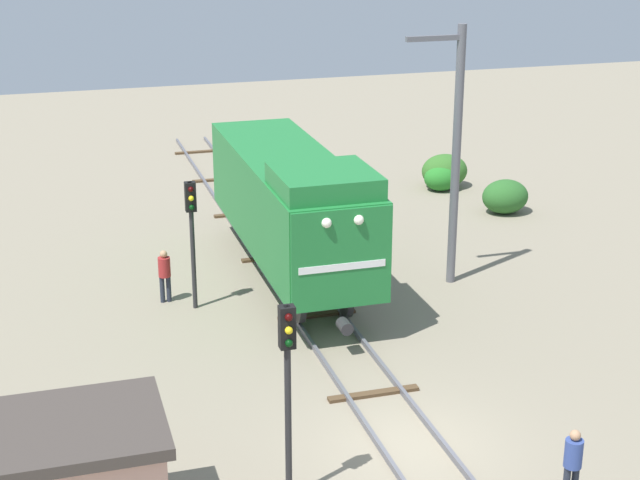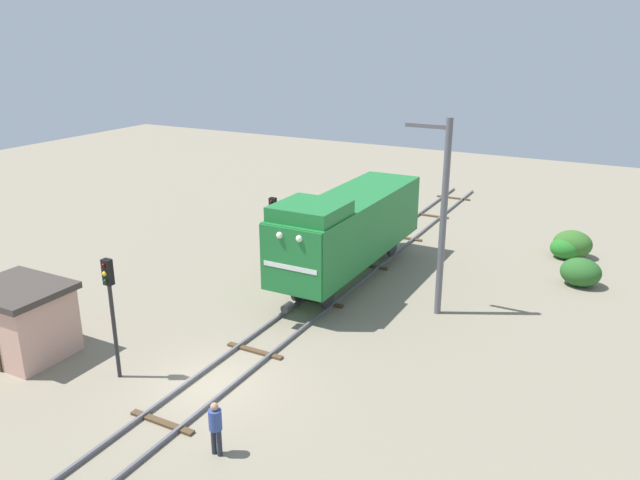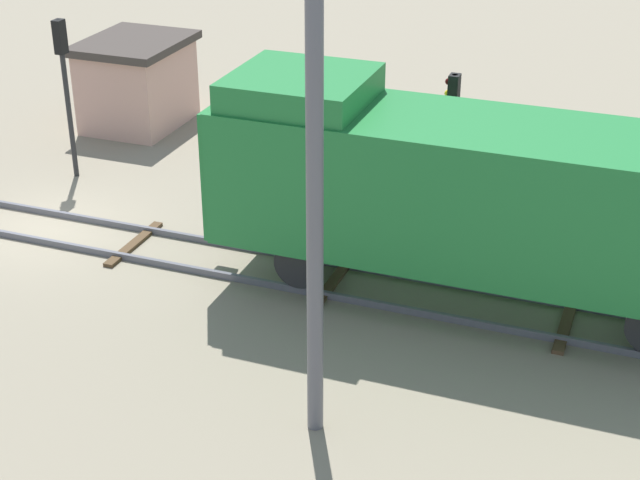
{
  "view_description": "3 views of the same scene",
  "coord_description": "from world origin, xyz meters",
  "px_view_note": "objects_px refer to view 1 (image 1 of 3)",
  "views": [
    {
      "loc": [
        -7.59,
        -18.26,
        12.06
      ],
      "look_at": [
        0.05,
        7.53,
        2.49
      ],
      "focal_mm": 55.0,
      "sensor_mm": 36.0,
      "label": 1
    },
    {
      "loc": [
        12.07,
        -14.76,
        11.55
      ],
      "look_at": [
        -0.43,
        8.61,
        2.61
      ],
      "focal_mm": 35.0,
      "sensor_mm": 36.0,
      "label": 2
    },
    {
      "loc": [
        18.06,
        14.18,
        10.78
      ],
      "look_at": [
        0.82,
        7.67,
        1.45
      ],
      "focal_mm": 55.0,
      "sensor_mm": 36.0,
      "label": 3
    }
  ],
  "objects_px": {
    "locomotive": "(291,201)",
    "traffic_signal_near": "(288,368)",
    "worker_near_track": "(573,460)",
    "catenary_mast": "(455,151)",
    "traffic_signal_mid": "(192,221)",
    "worker_by_signal": "(165,272)"
  },
  "relations": [
    {
      "from": "locomotive",
      "to": "traffic_signal_near",
      "type": "height_order",
      "value": "locomotive"
    },
    {
      "from": "worker_near_track",
      "to": "catenary_mast",
      "type": "relative_size",
      "value": 0.2
    },
    {
      "from": "locomotive",
      "to": "traffic_signal_near",
      "type": "distance_m",
      "value": 12.18
    },
    {
      "from": "worker_near_track",
      "to": "catenary_mast",
      "type": "bearing_deg",
      "value": -98.01
    },
    {
      "from": "traffic_signal_near",
      "to": "worker_near_track",
      "type": "distance_m",
      "value": 6.23
    },
    {
      "from": "catenary_mast",
      "to": "traffic_signal_mid",
      "type": "bearing_deg",
      "value": 178.48
    },
    {
      "from": "locomotive",
      "to": "traffic_signal_near",
      "type": "xyz_separation_m",
      "value": [
        -3.2,
        -11.75,
        0.28
      ]
    },
    {
      "from": "worker_near_track",
      "to": "catenary_mast",
      "type": "distance_m",
      "value": 12.83
    },
    {
      "from": "traffic_signal_near",
      "to": "traffic_signal_mid",
      "type": "xyz_separation_m",
      "value": [
        -0.2,
        10.53,
        -0.25
      ]
    },
    {
      "from": "traffic_signal_mid",
      "to": "catenary_mast",
      "type": "xyz_separation_m",
      "value": [
        8.34,
        -0.22,
        1.62
      ]
    },
    {
      "from": "locomotive",
      "to": "worker_by_signal",
      "type": "bearing_deg",
      "value": -173.4
    },
    {
      "from": "locomotive",
      "to": "catenary_mast",
      "type": "distance_m",
      "value": 5.4
    },
    {
      "from": "locomotive",
      "to": "worker_near_track",
      "type": "xyz_separation_m",
      "value": [
        2.4,
        -13.54,
        -1.78
      ]
    },
    {
      "from": "traffic_signal_mid",
      "to": "worker_by_signal",
      "type": "xyz_separation_m",
      "value": [
        -0.8,
        0.73,
        -1.81
      ]
    },
    {
      "from": "worker_near_track",
      "to": "locomotive",
      "type": "bearing_deg",
      "value": -76.1
    },
    {
      "from": "worker_near_track",
      "to": "worker_by_signal",
      "type": "relative_size",
      "value": 1.0
    },
    {
      "from": "locomotive",
      "to": "worker_by_signal",
      "type": "distance_m",
      "value": 4.59
    },
    {
      "from": "traffic_signal_mid",
      "to": "catenary_mast",
      "type": "height_order",
      "value": "catenary_mast"
    },
    {
      "from": "traffic_signal_near",
      "to": "catenary_mast",
      "type": "xyz_separation_m",
      "value": [
        8.14,
        10.31,
        1.37
      ]
    },
    {
      "from": "worker_by_signal",
      "to": "traffic_signal_near",
      "type": "bearing_deg",
      "value": 85.62
    },
    {
      "from": "locomotive",
      "to": "worker_by_signal",
      "type": "relative_size",
      "value": 6.82
    },
    {
      "from": "traffic_signal_mid",
      "to": "catenary_mast",
      "type": "bearing_deg",
      "value": -1.52
    }
  ]
}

